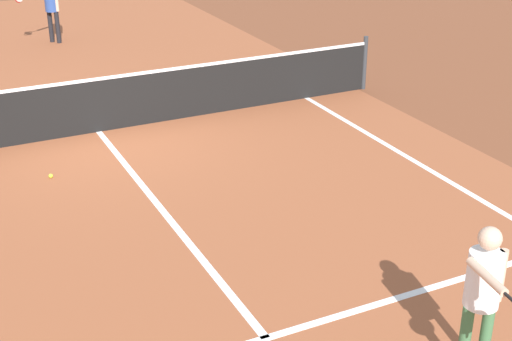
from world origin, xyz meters
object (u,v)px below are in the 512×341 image
(net, at_px, (96,105))
(player_far, at_px, (51,3))
(player_near, at_px, (484,288))
(tennis_ball_near_net, at_px, (51,176))

(net, bearing_deg, player_far, 84.40)
(player_near, relative_size, tennis_ball_near_net, 23.71)
(player_far, bearing_deg, net, -95.60)
(net, distance_m, player_far, 6.46)
(player_far, xyz_separation_m, tennis_ball_near_net, (-1.77, -7.96, -0.93))
(player_near, relative_size, player_far, 1.00)
(net, bearing_deg, player_near, -79.04)
(player_far, distance_m, tennis_ball_near_net, 8.20)
(net, height_order, tennis_ball_near_net, net)
(player_far, relative_size, tennis_ball_near_net, 23.68)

